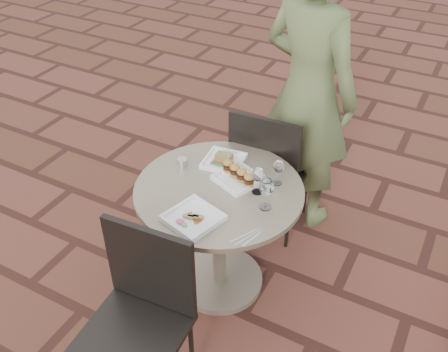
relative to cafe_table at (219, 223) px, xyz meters
The scene contains 13 objects.
ground 0.54m from the cafe_table, 138.90° to the right, with size 60.00×60.00×0.00m, color #582B22.
cafe_table is the anchor object (origin of this frame).
chair_far 0.56m from the cafe_table, 85.52° to the left, with size 0.47×0.47×0.93m.
chair_near 0.72m from the cafe_table, 90.61° to the right, with size 0.47×0.47×0.93m.
diner 0.99m from the cafe_table, 80.34° to the left, with size 0.68×0.44×1.85m, color #536236.
plate_salmon 0.35m from the cafe_table, 112.05° to the left, with size 0.24×0.24×0.06m.
plate_sliders 0.30m from the cafe_table, 60.56° to the left, with size 0.28×0.28×0.14m.
plate_tuna 0.38m from the cafe_table, 87.99° to the right, with size 0.29×0.29×0.03m.
wine_glass_right 0.47m from the cafe_table, ahead, with size 0.08×0.08×0.18m.
wine_glass_mid 0.41m from the cafe_table, 18.62° to the left, with size 0.07×0.07×0.16m.
wine_glass_far 0.47m from the cafe_table, 36.29° to the left, with size 0.06×0.06×0.15m.
steel_ramekin 0.40m from the cafe_table, 163.32° to the left, with size 0.06×0.06×0.04m, color silver.
cutlery_set 0.47m from the cafe_table, 40.69° to the right, with size 0.08×0.17×0.00m, color silver, non-canonical shape.
Camera 1 is at (1.18, -1.65, 2.36)m, focal length 40.00 mm.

